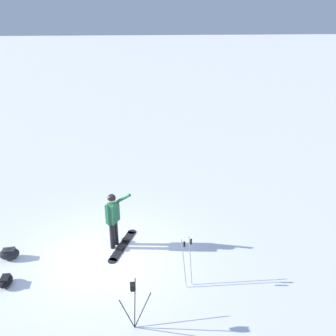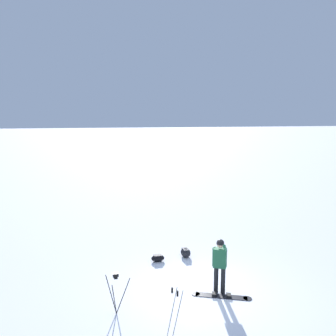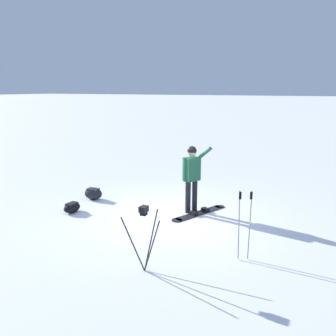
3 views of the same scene
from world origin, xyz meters
TOP-DOWN VIEW (x-y plane):
  - ground_plane at (0.00, 0.00)m, footprint 300.00×300.00m
  - snowboarder at (0.31, 0.56)m, footprint 0.78×0.48m
  - snowboard at (0.55, 0.54)m, footprint 0.89×1.73m
  - gear_bag_large at (-2.50, -0.86)m, footprint 0.35×0.51m
  - camera_tripod at (0.78, -2.70)m, footprint 0.70×0.68m
  - gear_bag_small at (-2.70, 0.30)m, footprint 0.58×0.41m
  - ski_poles at (2.20, -1.36)m, footprint 0.29×0.41m

SIDE VIEW (x-z plane):
  - ground_plane at x=0.00m, z-range 0.00..0.00m
  - snowboard at x=0.55m, z-range -0.03..0.07m
  - gear_bag_large at x=-2.50m, z-range 0.01..0.27m
  - gear_bag_small at x=-2.70m, z-range 0.01..0.35m
  - ski_poles at x=2.20m, z-range 0.21..1.49m
  - camera_tripod at x=0.78m, z-range 0.27..1.48m
  - snowboarder at x=0.31m, z-range 0.19..1.98m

